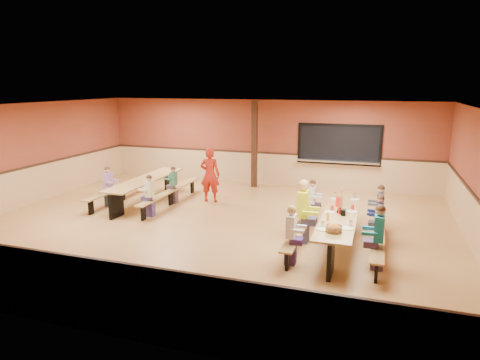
% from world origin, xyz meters
% --- Properties ---
extents(ground, '(12.00, 12.00, 0.00)m').
position_xyz_m(ground, '(0.00, 0.00, 0.00)').
color(ground, '#9F6F3C').
rests_on(ground, ground).
extents(room_envelope, '(12.04, 10.04, 3.02)m').
position_xyz_m(room_envelope, '(0.00, 0.00, 0.69)').
color(room_envelope, brown).
rests_on(room_envelope, ground).
extents(kitchen_pass_through, '(2.78, 0.28, 1.38)m').
position_xyz_m(kitchen_pass_through, '(2.60, 4.96, 1.49)').
color(kitchen_pass_through, black).
rests_on(kitchen_pass_through, ground).
extents(structural_post, '(0.18, 0.18, 3.00)m').
position_xyz_m(structural_post, '(-0.20, 4.40, 1.50)').
color(structural_post, black).
rests_on(structural_post, ground).
extents(cafeteria_table_main, '(1.91, 3.70, 0.74)m').
position_xyz_m(cafeteria_table_main, '(3.19, -0.44, 0.53)').
color(cafeteria_table_main, olive).
rests_on(cafeteria_table_main, ground).
extents(cafeteria_table_second, '(1.91, 3.70, 0.74)m').
position_xyz_m(cafeteria_table_second, '(-2.74, 1.40, 0.53)').
color(cafeteria_table_second, olive).
rests_on(cafeteria_table_second, ground).
extents(seated_child_white_left, '(0.37, 0.30, 1.21)m').
position_xyz_m(seated_child_white_left, '(2.36, -1.70, 0.60)').
color(seated_child_white_left, white).
rests_on(seated_child_white_left, ground).
extents(seated_adult_yellow, '(0.48, 0.39, 1.43)m').
position_xyz_m(seated_adult_yellow, '(2.36, -0.41, 0.72)').
color(seated_adult_yellow, '#D7E71D').
rests_on(seated_adult_yellow, ground).
extents(seated_child_grey_left, '(0.34, 0.28, 1.15)m').
position_xyz_m(seated_child_grey_left, '(2.36, 0.95, 0.58)').
color(seated_child_grey_left, silver).
rests_on(seated_child_grey_left, ground).
extents(seated_child_teal_right, '(0.41, 0.33, 1.28)m').
position_xyz_m(seated_child_teal_right, '(4.01, -1.40, 0.64)').
color(seated_child_teal_right, '#17768B').
rests_on(seated_child_teal_right, ground).
extents(seated_child_navy_right, '(0.34, 0.28, 1.16)m').
position_xyz_m(seated_child_navy_right, '(4.01, -0.11, 0.58)').
color(seated_child_navy_right, '#171F4E').
rests_on(seated_child_navy_right, ground).
extents(seated_child_char_right, '(0.36, 0.29, 1.19)m').
position_xyz_m(seated_child_char_right, '(4.01, 0.72, 0.59)').
color(seated_child_char_right, '#474B50').
rests_on(seated_child_char_right, ground).
extents(seated_child_purple_sec, '(0.36, 0.29, 1.18)m').
position_xyz_m(seated_child_purple_sec, '(-3.57, 0.71, 0.59)').
color(seated_child_purple_sec, '#8F609B').
rests_on(seated_child_purple_sec, ground).
extents(seated_child_green_sec, '(0.32, 0.26, 1.11)m').
position_xyz_m(seated_child_green_sec, '(-1.92, 1.63, 0.55)').
color(seated_child_green_sec, '#2E6853').
rests_on(seated_child_green_sec, ground).
extents(seated_child_tan_sec, '(0.33, 0.27, 1.14)m').
position_xyz_m(seated_child_tan_sec, '(-1.92, 0.23, 0.57)').
color(seated_child_tan_sec, beige).
rests_on(seated_child_tan_sec, ground).
extents(standing_woman, '(0.65, 0.47, 1.67)m').
position_xyz_m(standing_woman, '(-0.94, 2.14, 0.84)').
color(standing_woman, '#AD2013').
rests_on(standing_woman, ground).
extents(punch_pitcher, '(0.16, 0.16, 0.22)m').
position_xyz_m(punch_pitcher, '(3.10, 0.23, 0.85)').
color(punch_pitcher, red).
rests_on(punch_pitcher, cafeteria_table_main).
extents(chip_bowl, '(0.32, 0.32, 0.15)m').
position_xyz_m(chip_bowl, '(3.18, -1.61, 0.81)').
color(chip_bowl, orange).
rests_on(chip_bowl, cafeteria_table_main).
extents(napkin_dispenser, '(0.10, 0.14, 0.13)m').
position_xyz_m(napkin_dispenser, '(3.26, -0.45, 0.80)').
color(napkin_dispenser, black).
rests_on(napkin_dispenser, cafeteria_table_main).
extents(condiment_mustard, '(0.06, 0.06, 0.17)m').
position_xyz_m(condiment_mustard, '(2.98, -0.91, 0.82)').
color(condiment_mustard, yellow).
rests_on(condiment_mustard, cafeteria_table_main).
extents(condiment_ketchup, '(0.06, 0.06, 0.17)m').
position_xyz_m(condiment_ketchup, '(3.17, -0.39, 0.82)').
color(condiment_ketchup, '#B2140F').
rests_on(condiment_ketchup, cafeteria_table_main).
extents(table_paddle, '(0.16, 0.16, 0.56)m').
position_xyz_m(table_paddle, '(3.19, -0.25, 0.88)').
color(table_paddle, black).
rests_on(table_paddle, cafeteria_table_main).
extents(place_settings, '(0.65, 3.30, 0.11)m').
position_xyz_m(place_settings, '(3.19, -0.44, 0.80)').
color(place_settings, beige).
rests_on(place_settings, cafeteria_table_main).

